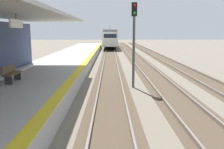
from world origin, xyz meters
name	(u,v)px	position (x,y,z in m)	size (l,w,h in m)	color
station_platform	(40,81)	(-2.50, 16.00, 0.45)	(5.00, 80.00, 0.91)	#A8A8A3
track_pair_nearest_platform	(110,76)	(1.90, 20.00, 0.05)	(2.34, 120.00, 0.16)	#4C3D2D
track_pair_middle	(153,76)	(5.30, 20.00, 0.05)	(2.34, 120.00, 0.16)	#4C3D2D
track_pair_far_side	(196,76)	(8.70, 20.00, 0.05)	(2.34, 120.00, 0.16)	#4C3D2D
approaching_train	(110,38)	(1.90, 54.70, 2.18)	(2.93, 19.60, 4.76)	silver
rail_signal_post	(134,36)	(3.34, 16.11, 3.19)	(0.32, 0.34, 5.20)	#4C4C4C
platform_bench	(11,73)	(-3.23, 13.49, 1.37)	(0.45, 1.60, 0.88)	brown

